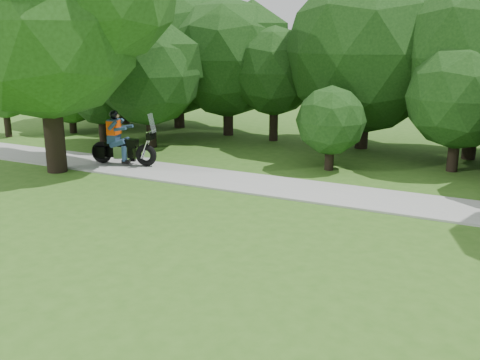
% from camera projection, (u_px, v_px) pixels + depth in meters
% --- Properties ---
extents(ground, '(100.00, 100.00, 0.00)m').
position_uv_depth(ground, '(249.00, 331.00, 8.56)').
color(ground, '#35641C').
rests_on(ground, ground).
extents(walkway, '(60.00, 2.20, 0.06)m').
position_uv_depth(walkway, '(367.00, 198.00, 15.48)').
color(walkway, '#9C9C97').
rests_on(walkway, ground).
extents(tree_line, '(39.08, 11.47, 7.61)m').
position_uv_depth(tree_line, '(470.00, 61.00, 19.53)').
color(tree_line, black).
rests_on(tree_line, ground).
extents(touring_motorcycle, '(2.57, 1.08, 1.97)m').
position_uv_depth(touring_motorcycle, '(119.00, 145.00, 19.28)').
color(touring_motorcycle, black).
rests_on(touring_motorcycle, walkway).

